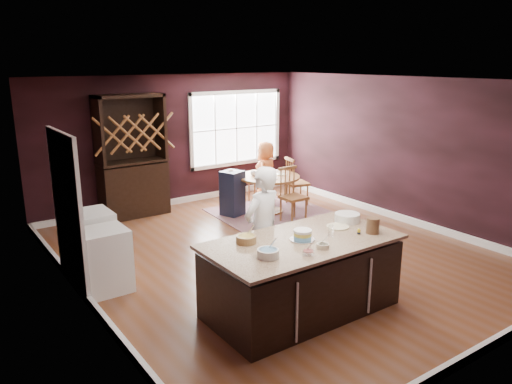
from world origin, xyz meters
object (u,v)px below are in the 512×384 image
(hutch, at_px, (132,157))
(washer, at_px, (105,260))
(chair_south, at_px, (294,195))
(chair_north, at_px, (258,179))
(chair_east, at_px, (297,181))
(baker, at_px, (262,230))
(toddler, at_px, (228,174))
(dining_table, at_px, (269,186))
(seated_woman, at_px, (266,174))
(high_chair, at_px, (232,192))
(layer_cake, at_px, (303,235))
(kitchen_island, at_px, (301,277))
(dryer, at_px, (90,244))

(hutch, height_order, washer, hutch)
(chair_south, relative_size, chair_north, 1.11)
(chair_east, bearing_deg, baker, 147.80)
(chair_east, xyz_separation_m, toddler, (-1.55, 0.27, 0.29))
(dining_table, xyz_separation_m, seated_woman, (0.25, 0.46, 0.14))
(high_chair, distance_m, hutch, 2.06)
(layer_cake, distance_m, seated_woman, 4.63)
(layer_cake, relative_size, seated_woman, 0.23)
(kitchen_island, height_order, chair_east, chair_east)
(high_chair, bearing_deg, washer, -168.92)
(seated_woman, height_order, high_chair, seated_woman)
(chair_east, height_order, chair_north, chair_east)
(kitchen_island, xyz_separation_m, hutch, (-0.18, 4.86, 0.74))
(dining_table, xyz_separation_m, layer_cake, (-2.11, -3.51, 0.45))
(high_chair, height_order, washer, high_chair)
(layer_cake, distance_m, chair_north, 4.99)
(dining_table, bearing_deg, chair_east, 5.53)
(dining_table, xyz_separation_m, chair_north, (0.32, 0.82, -0.06))
(kitchen_island, bearing_deg, chair_east, 50.94)
(high_chair, xyz_separation_m, dryer, (-3.16, -1.19, -0.00))
(dining_table, bearing_deg, seated_woman, 60.93)
(dryer, bearing_deg, chair_north, 22.88)
(chair_north, relative_size, dryer, 1.03)
(layer_cake, height_order, high_chair, layer_cake)
(chair_east, relative_size, washer, 1.20)
(chair_north, bearing_deg, hutch, -42.61)
(chair_east, relative_size, chair_north, 1.08)
(toddler, xyz_separation_m, dryer, (-3.12, -1.30, -0.35))
(chair_north, distance_m, high_chair, 1.18)
(chair_south, bearing_deg, hutch, 137.14)
(baker, height_order, high_chair, baker)
(seated_woman, relative_size, toddler, 5.20)
(toddler, bearing_deg, chair_north, 23.72)
(layer_cake, bearing_deg, seated_woman, 59.26)
(dining_table, bearing_deg, layer_cake, -120.95)
(baker, xyz_separation_m, washer, (-1.72, 1.18, -0.42))
(layer_cake, bearing_deg, dining_table, 59.05)
(hutch, bearing_deg, toddler, -33.00)
(toddler, bearing_deg, kitchen_island, -109.40)
(chair_east, xyz_separation_m, dryer, (-4.68, -1.03, -0.05))
(dining_table, xyz_separation_m, chair_east, (0.80, 0.08, -0.02))
(baker, bearing_deg, seated_woman, -139.55)
(layer_cake, xyz_separation_m, hutch, (-0.18, 4.86, 0.20))
(dining_table, bearing_deg, chair_south, -89.51)
(kitchen_island, xyz_separation_m, layer_cake, (0.00, -0.00, 0.54))
(high_chair, distance_m, toddler, 0.36)
(washer, bearing_deg, baker, -34.47)
(dining_table, bearing_deg, high_chair, 160.99)
(kitchen_island, bearing_deg, seated_woman, 59.22)
(layer_cake, bearing_deg, chair_south, 52.36)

